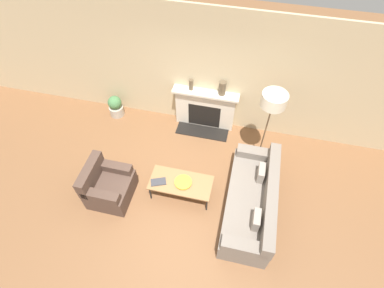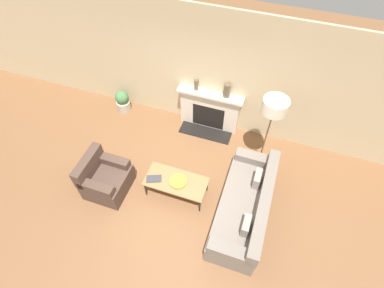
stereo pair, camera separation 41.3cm
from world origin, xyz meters
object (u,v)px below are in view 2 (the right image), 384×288
at_px(bowl, 178,181).
at_px(floor_lamp, 274,110).
at_px(couch, 246,207).
at_px(book, 154,179).
at_px(fireplace, 209,110).
at_px(mantel_vase_center_left, 227,90).
at_px(armchair_near, 105,179).
at_px(potted_plant, 123,101).
at_px(mantel_vase_left, 196,85).
at_px(coffee_table, 176,182).

height_order(bowl, floor_lamp, floor_lamp).
bearing_deg(couch, bowl, -91.18).
bearing_deg(book, fireplace, 55.10).
distance_m(book, floor_lamp, 2.62).
height_order(floor_lamp, mantel_vase_center_left, floor_lamp).
bearing_deg(armchair_near, potted_plant, 18.64).
bearing_deg(couch, mantel_vase_left, -140.98).
bearing_deg(floor_lamp, coffee_table, -137.87).
height_order(couch, armchair_near, armchair_near).
distance_m(fireplace, floor_lamp, 1.91).
bearing_deg(coffee_table, armchair_near, -165.81).
relative_size(book, floor_lamp, 0.18).
distance_m(couch, potted_plant, 4.02).
distance_m(coffee_table, mantel_vase_center_left, 2.22).
xyz_separation_m(couch, potted_plant, (-3.55, 1.89, -0.04)).
distance_m(couch, mantel_vase_center_left, 2.45).
xyz_separation_m(armchair_near, potted_plant, (-0.74, 2.20, -0.06)).
relative_size(floor_lamp, potted_plant, 3.29).
distance_m(bowl, book, 0.48).
bearing_deg(coffee_table, bowl, -9.45).
height_order(coffee_table, potted_plant, potted_plant).
distance_m(armchair_near, book, 1.01).
relative_size(armchair_near, book, 2.63).
xyz_separation_m(couch, book, (-1.83, -0.06, 0.13)).
height_order(fireplace, armchair_near, fireplace).
bearing_deg(bowl, book, -169.38).
relative_size(armchair_near, potted_plant, 1.56).
distance_m(bowl, mantel_vase_center_left, 2.20).
bearing_deg(armchair_near, couch, -83.55).
relative_size(floor_lamp, mantel_vase_left, 7.08).
bearing_deg(book, mantel_vase_left, 64.01).
bearing_deg(fireplace, mantel_vase_center_left, 2.50).
bearing_deg(armchair_near, floor_lamp, -59.69).
distance_m(fireplace, book, 2.17).
xyz_separation_m(floor_lamp, potted_plant, (-3.59, 0.54, -1.34)).
height_order(armchair_near, mantel_vase_left, mantel_vase_left).
bearing_deg(floor_lamp, mantel_vase_center_left, 144.92).
bearing_deg(couch, floor_lamp, 178.33).
height_order(book, mantel_vase_left, mantel_vase_left).
xyz_separation_m(fireplace, floor_lamp, (1.38, -0.71, 1.12)).
height_order(coffee_table, mantel_vase_center_left, mantel_vase_center_left).
height_order(fireplace, couch, fireplace).
bearing_deg(coffee_table, floor_lamp, 42.13).
xyz_separation_m(coffee_table, mantel_vase_center_left, (0.42, 2.03, 0.79)).
distance_m(armchair_near, floor_lamp, 3.54).
bearing_deg(mantel_vase_left, couch, -50.98).
bearing_deg(bowl, mantel_vase_left, 98.81).
bearing_deg(couch, mantel_vase_center_left, -154.46).
relative_size(couch, coffee_table, 1.80).
relative_size(coffee_table, book, 3.67).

